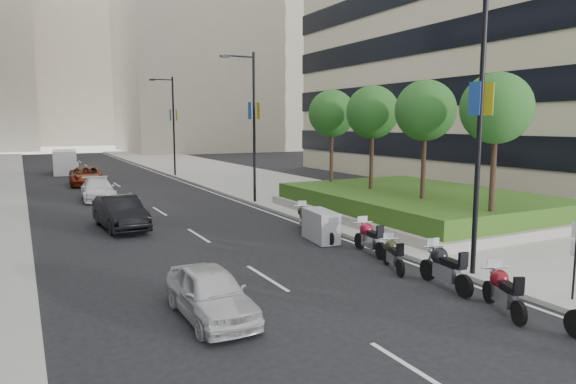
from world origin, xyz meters
TOP-DOWN VIEW (x-y plane):
  - ground at (0.00, 0.00)m, footprint 160.00×160.00m
  - sidewalk_right at (9.00, 30.00)m, footprint 10.00×100.00m
  - lane_edge at (3.70, 30.00)m, footprint 0.12×100.00m
  - lane_centre at (-1.50, 30.00)m, footprint 0.12×100.00m
  - building_cream_right at (22.00, 80.00)m, footprint 28.00×24.00m
  - building_cream_centre at (2.00, 120.00)m, footprint 30.00×24.00m
  - planter at (10.00, 10.00)m, footprint 10.00×14.00m
  - hedge at (10.00, 10.00)m, footprint 9.40×13.40m
  - tree_0 at (8.50, 4.00)m, footprint 2.80×2.80m
  - tree_1 at (8.50, 8.00)m, footprint 2.80×2.80m
  - tree_2 at (8.50, 12.00)m, footprint 2.80×2.80m
  - tree_3 at (8.50, 16.00)m, footprint 2.80×2.80m
  - lamp_post_0 at (4.14, 1.00)m, footprint 2.34×0.45m
  - lamp_post_1 at (4.14, 18.00)m, footprint 2.34×0.45m
  - lamp_post_2 at (4.14, 36.00)m, footprint 2.34×0.45m
  - parking_sign at (4.80, -2.00)m, footprint 0.06×0.32m
  - motorcycle_1 at (2.62, -1.54)m, footprint 1.05×2.05m
  - motorcycle_2 at (2.75, 0.67)m, footprint 0.79×2.37m
  - motorcycle_3 at (2.62, 2.87)m, footprint 0.87×1.89m
  - motorcycle_4 at (3.20, 4.96)m, footprint 0.76×2.29m
  - motorcycle_5 at (2.68, 7.60)m, footprint 1.13×2.24m
  - motorcycle_6 at (3.07, 9.80)m, footprint 1.08×2.07m
  - car_a at (-4.17, 1.63)m, footprint 1.55×3.82m
  - car_b at (-4.24, 14.06)m, footprint 1.97×4.75m
  - car_c at (-3.94, 24.00)m, footprint 2.19×4.85m
  - car_d at (-3.66, 32.73)m, footprint 2.74×5.43m
  - delivery_van at (-4.40, 43.56)m, footprint 2.39×5.48m

SIDE VIEW (x-z plane):
  - ground at x=0.00m, z-range 0.00..0.00m
  - lane_edge at x=3.70m, z-range 0.00..0.01m
  - lane_centre at x=-1.50m, z-range 0.00..0.01m
  - sidewalk_right at x=9.00m, z-range 0.00..0.15m
  - planter at x=10.00m, z-range 0.15..0.55m
  - motorcycle_3 at x=2.62m, z-range 0.03..1.02m
  - motorcycle_1 at x=2.62m, z-range 0.04..1.12m
  - motorcycle_6 at x=3.07m, z-range 0.04..1.14m
  - motorcycle_4 at x=3.20m, z-range 0.04..1.18m
  - motorcycle_2 at x=2.75m, z-range 0.04..1.22m
  - motorcycle_5 at x=2.68m, z-range 0.00..1.29m
  - car_a at x=-4.17m, z-range 0.00..1.30m
  - car_c at x=-3.94m, z-range 0.00..1.38m
  - car_d at x=-3.66m, z-range 0.00..1.47m
  - car_b at x=-4.24m, z-range 0.00..1.53m
  - hedge at x=10.00m, z-range 0.55..1.35m
  - delivery_van at x=-4.40m, z-range -0.07..2.17m
  - parking_sign at x=4.80m, z-range 0.21..2.71m
  - lamp_post_0 at x=4.14m, z-range 0.57..9.57m
  - lamp_post_1 at x=4.14m, z-range 0.57..9.57m
  - lamp_post_2 at x=4.14m, z-range 0.57..9.57m
  - tree_0 at x=8.50m, z-range 2.27..8.57m
  - tree_1 at x=8.50m, z-range 2.27..8.57m
  - tree_2 at x=8.50m, z-range 2.27..8.57m
  - tree_3 at x=8.50m, z-range 2.27..8.57m
  - building_cream_right at x=22.00m, z-range 0.00..36.00m
  - building_cream_centre at x=2.00m, z-range 0.00..38.00m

